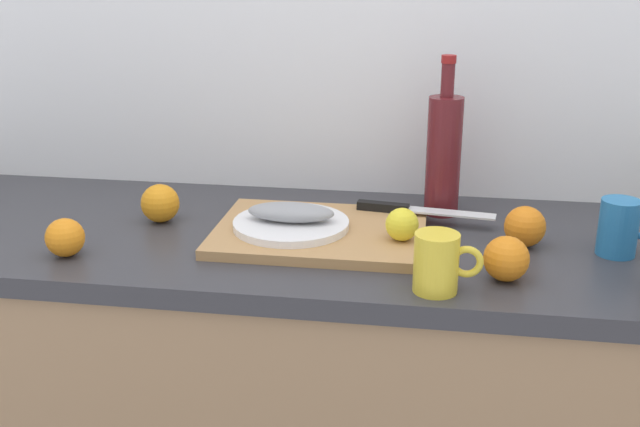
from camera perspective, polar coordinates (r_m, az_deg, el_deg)
The scene contains 14 objects.
back_wall at distance 1.78m, azimuth 0.32°, elevation 12.87°, with size 3.20×0.05×2.50m, color white.
kitchen_counter at distance 1.76m, azimuth -1.39°, elevation -15.35°, with size 2.00×0.60×0.90m.
cutting_board at distance 1.52m, azimuth 0.00°, elevation -1.42°, with size 0.42×0.32×0.02m, color tan.
white_plate at distance 1.52m, azimuth -2.18°, elevation -0.81°, with size 0.23×0.23×0.01m, color white.
fish_fillet at distance 1.51m, azimuth -2.19°, elevation 0.10°, with size 0.17×0.07×0.04m, color gray.
chef_knife at distance 1.61m, azimuth 6.59°, elevation 0.33°, with size 0.29×0.07×0.02m.
lemon_0 at distance 1.45m, azimuth 6.16°, elevation -0.82°, with size 0.06×0.06×0.06m, color yellow.
wine_bottle at distance 1.64m, azimuth 9.25°, elevation 4.51°, with size 0.07×0.07×0.34m.
coffee_mug_1 at distance 1.28m, azimuth 8.83°, elevation -3.66°, with size 0.12×0.08×0.10m.
coffee_mug_2 at distance 1.53m, azimuth 21.55°, elevation -0.97°, with size 0.11×0.07×0.11m.
orange_0 at distance 1.63m, azimuth -11.89°, elevation 0.76°, with size 0.08×0.08×0.08m, color orange.
orange_1 at distance 1.35m, azimuth 13.78°, elevation -3.31°, with size 0.08×0.08×0.08m, color orange.
orange_2 at distance 1.50m, azimuth -18.56°, elevation -1.72°, with size 0.07×0.07×0.07m, color orange.
orange_3 at distance 1.52m, azimuth 15.10°, elevation -0.95°, with size 0.08×0.08×0.08m, color orange.
Camera 1 is at (0.27, -1.42, 1.44)m, focal length 42.72 mm.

